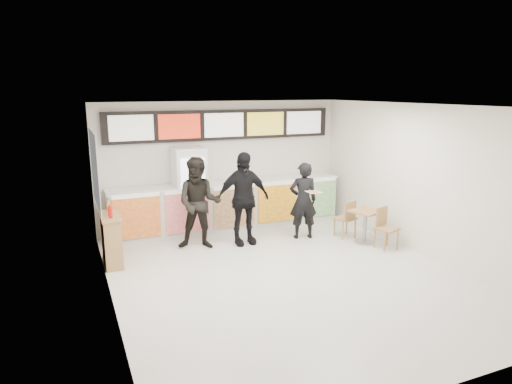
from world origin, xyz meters
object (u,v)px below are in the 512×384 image
service_counter (229,205)px  customer_main (303,201)px  customer_mid (243,199)px  condiment_ledge (111,239)px  drinks_fridge (190,191)px  cafe_table (365,220)px  customer_left (199,203)px

service_counter → customer_main: customer_main is taller
customer_main → customer_mid: bearing=6.6°
service_counter → condiment_ledge: (-2.82, -1.28, -0.08)m
drinks_fridge → service_counter: bearing=-1.0°
cafe_table → service_counter: bearing=118.8°
cafe_table → customer_mid: bearing=138.7°
customer_left → cafe_table: customer_left is taller
service_counter → drinks_fridge: drinks_fridge is taller
customer_main → customer_mid: size_ratio=0.86×
service_counter → cafe_table: (2.36, -2.12, -0.07)m
service_counter → customer_left: 1.51m
service_counter → customer_mid: size_ratio=2.78×
drinks_fridge → cafe_table: bearing=-32.9°
customer_main → condiment_ledge: (-4.11, 0.01, -0.36)m
drinks_fridge → customer_main: drinks_fridge is taller
customer_left → condiment_ledge: 1.87m
customer_mid → condiment_ledge: customer_mid is taller
condiment_ledge → service_counter: bearing=24.4°
service_counter → condiment_ledge: 3.10m
service_counter → customer_main: 1.84m
customer_main → customer_mid: 1.39m
customer_left → customer_mid: customer_mid is taller
service_counter → customer_left: (-1.02, -1.04, 0.39)m
customer_main → condiment_ledge: 4.12m
customer_left → cafe_table: (3.39, -1.08, -0.46)m
service_counter → drinks_fridge: (-0.93, 0.02, 0.43)m
drinks_fridge → customer_mid: (0.85, -1.15, -0.00)m
condiment_ledge → drinks_fridge: bearing=34.5°
service_counter → customer_left: customer_left is taller
drinks_fridge → customer_mid: drinks_fridge is taller
customer_left → cafe_table: bearing=3.4°
service_counter → cafe_table: 3.18m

